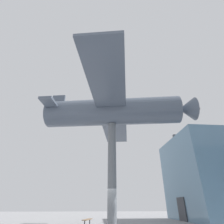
# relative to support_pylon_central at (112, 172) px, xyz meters

# --- Properties ---
(support_pylon_central) EXTENTS (0.61, 0.61, 7.23)m
(support_pylon_central) POSITION_rel_support_pylon_central_xyz_m (0.00, 0.00, 0.00)
(support_pylon_central) COLOR slate
(support_pylon_central) RESTS_ON ground_plane
(suspended_airplane) EXTENTS (15.17, 12.46, 2.93)m
(suspended_airplane) POSITION_rel_support_pylon_central_xyz_m (0.05, 0.33, 4.71)
(suspended_airplane) COLOR #4C5666
(suspended_airplane) RESTS_ON support_pylon_central
(visitor_person) EXTENTS (0.46, 0.39, 1.87)m
(visitor_person) POSITION_rel_support_pylon_central_xyz_m (-2.89, 0.31, -2.52)
(visitor_person) COLOR #383842
(visitor_person) RESTS_ON ground_plane
(plaza_bench) EXTENTS (1.92, 0.84, 0.50)m
(plaza_bench) POSITION_rel_support_pylon_central_xyz_m (-4.58, -1.70, -3.17)
(plaza_bench) COLOR #846647
(plaza_bench) RESTS_ON ground_plane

